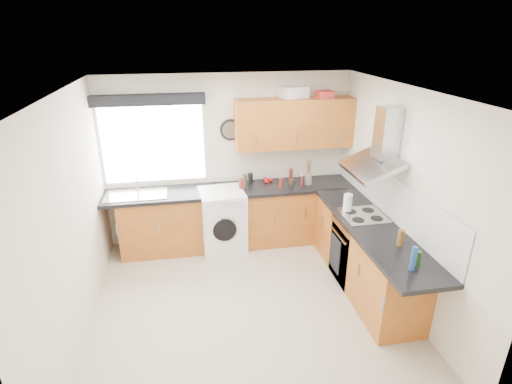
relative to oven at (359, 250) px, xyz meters
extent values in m
plane|color=beige|center=(-1.50, -0.30, -0.42)|extent=(3.60, 3.60, 0.00)
cube|color=white|center=(-1.50, -0.30, 2.08)|extent=(3.60, 3.60, 0.02)
cube|color=silver|center=(-1.50, 1.50, 0.82)|extent=(3.60, 0.02, 2.50)
cube|color=silver|center=(-1.50, -2.10, 0.82)|extent=(3.60, 0.02, 2.50)
cube|color=silver|center=(-3.30, -0.30, 0.82)|extent=(0.02, 3.60, 2.50)
cube|color=silver|center=(0.30, -0.30, 0.82)|extent=(0.02, 3.60, 2.50)
cube|color=white|center=(-2.55, 1.49, 1.12)|extent=(1.40, 0.02, 1.10)
cube|color=black|center=(-2.55, 1.40, 1.76)|extent=(1.50, 0.18, 0.14)
cube|color=white|center=(0.29, 0.00, 0.75)|extent=(0.01, 3.00, 0.54)
cube|color=#9A511B|center=(-1.60, 1.21, 0.01)|extent=(3.00, 0.58, 0.86)
cube|color=#9A511B|center=(0.00, 1.20, 0.01)|extent=(0.60, 0.60, 0.86)
cube|color=#9A511B|center=(0.01, -0.15, 0.01)|extent=(0.58, 2.10, 0.86)
cube|color=black|center=(-1.50, 1.20, 0.46)|extent=(3.60, 0.62, 0.05)
cube|color=black|center=(0.00, -0.30, 0.46)|extent=(0.62, 2.42, 0.05)
cube|color=black|center=(0.00, 0.00, 0.00)|extent=(0.56, 0.58, 0.85)
cube|color=#AEB1B5|center=(0.00, 0.00, 0.49)|extent=(0.52, 0.52, 0.01)
cube|color=#9A511B|center=(-0.55, 1.32, 1.38)|extent=(1.70, 0.35, 0.70)
cube|color=white|center=(-1.65, 1.10, 0.03)|extent=(0.67, 0.65, 0.91)
cylinder|color=black|center=(-1.45, 1.46, 1.28)|extent=(0.31, 0.04, 0.31)
cube|color=white|center=(-0.55, 1.42, 1.80)|extent=(0.43, 0.37, 0.15)
cube|color=#B62D27|center=(-0.14, 1.28, 1.78)|extent=(0.23, 0.20, 0.10)
cylinder|color=slate|center=(-0.35, 1.17, 0.56)|extent=(0.14, 0.14, 0.15)
cylinder|color=white|center=(-0.15, 0.15, 0.60)|extent=(0.14, 0.14, 0.24)
cylinder|color=black|center=(-1.19, 1.36, 0.56)|extent=(0.07, 0.07, 0.15)
cylinder|color=maroon|center=(-1.35, 1.17, 0.55)|extent=(0.07, 0.07, 0.14)
cylinder|color=#571C12|center=(-0.60, 1.25, 0.60)|extent=(0.06, 0.06, 0.23)
cylinder|color=#322A1C|center=(-0.59, 1.18, 0.53)|extent=(0.07, 0.07, 0.09)
cylinder|color=#362C1E|center=(-1.30, 1.15, 0.59)|extent=(0.06, 0.06, 0.22)
cylinder|color=#B6AA9C|center=(-0.45, 1.17, 0.59)|extent=(0.04, 0.04, 0.20)
cylinder|color=maroon|center=(-0.78, 1.10, 0.55)|extent=(0.06, 0.06, 0.14)
cylinder|color=#4E1D1B|center=(-0.46, 1.11, 0.56)|extent=(0.05, 0.05, 0.14)
cylinder|color=navy|center=(-0.04, -1.20, 0.61)|extent=(0.05, 0.05, 0.25)
cylinder|color=#183A14|center=(0.05, -1.13, 0.56)|extent=(0.06, 0.06, 0.15)
cylinder|color=brown|center=(0.08, -0.74, 0.57)|extent=(0.07, 0.07, 0.18)
camera|label=1|loc=(-2.10, -4.14, 2.65)|focal=28.00mm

